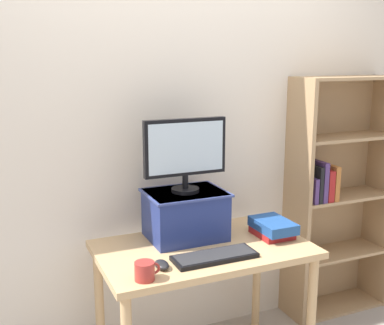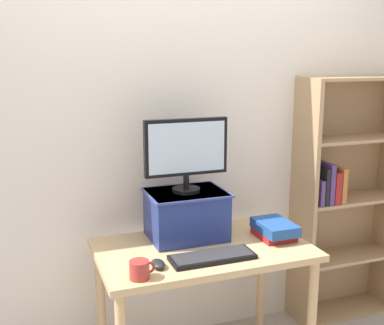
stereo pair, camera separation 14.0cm
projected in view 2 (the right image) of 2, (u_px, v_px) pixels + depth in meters
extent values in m
cube|color=beige|center=(175.00, 131.00, 2.85)|extent=(7.00, 0.08, 2.60)
cube|color=tan|center=(203.00, 249.00, 2.54)|extent=(1.11, 0.66, 0.04)
cylinder|color=tan|center=(311.00, 323.00, 2.54)|extent=(0.05, 0.05, 0.72)
cylinder|color=tan|center=(101.00, 306.00, 2.71)|extent=(0.05, 0.05, 0.72)
cylinder|color=tan|center=(261.00, 278.00, 3.05)|extent=(0.05, 0.05, 0.72)
cube|color=tan|center=(303.00, 206.00, 3.06)|extent=(0.03, 0.28, 1.61)
cube|color=tan|center=(336.00, 195.00, 3.30)|extent=(0.73, 0.01, 1.61)
cube|color=tan|center=(340.00, 309.00, 3.35)|extent=(0.67, 0.27, 0.02)
cube|color=tan|center=(344.00, 255.00, 3.26)|extent=(0.67, 0.27, 0.02)
cube|color=tan|center=(348.00, 199.00, 3.18)|extent=(0.67, 0.27, 0.02)
cube|color=tan|center=(353.00, 139.00, 3.09)|extent=(0.67, 0.27, 0.02)
cube|color=tan|center=(357.00, 78.00, 3.01)|extent=(0.67, 0.27, 0.02)
cube|color=#4C336B|center=(314.00, 191.00, 3.03)|extent=(0.03, 0.20, 0.16)
cube|color=black|center=(319.00, 185.00, 3.04)|extent=(0.03, 0.20, 0.24)
cube|color=#4C336B|center=(324.00, 182.00, 3.05)|extent=(0.03, 0.20, 0.26)
cube|color=maroon|center=(330.00, 186.00, 3.07)|extent=(0.04, 0.20, 0.20)
cube|color=#AD662D|center=(336.00, 183.00, 3.08)|extent=(0.03, 0.20, 0.23)
cube|color=navy|center=(186.00, 215.00, 2.64)|extent=(0.41, 0.31, 0.26)
cube|color=#334284|center=(186.00, 193.00, 2.61)|extent=(0.43, 0.33, 0.01)
cylinder|color=black|center=(186.00, 190.00, 2.61)|extent=(0.15, 0.15, 0.02)
cylinder|color=black|center=(186.00, 181.00, 2.60)|extent=(0.03, 0.03, 0.07)
cube|color=black|center=(186.00, 147.00, 2.56)|extent=(0.46, 0.04, 0.30)
cube|color=silver|center=(187.00, 148.00, 2.54)|extent=(0.42, 0.00, 0.27)
cube|color=black|center=(212.00, 257.00, 2.38)|extent=(0.42, 0.16, 0.02)
cube|color=#28282B|center=(212.00, 255.00, 2.37)|extent=(0.40, 0.14, 0.00)
ellipsoid|color=black|center=(158.00, 264.00, 2.28)|extent=(0.06, 0.10, 0.04)
cube|color=maroon|center=(274.00, 234.00, 2.66)|extent=(0.18, 0.21, 0.04)
cube|color=navy|center=(275.00, 227.00, 2.64)|extent=(0.18, 0.26, 0.06)
cylinder|color=#9E2D28|center=(139.00, 270.00, 2.16)|extent=(0.09, 0.09, 0.08)
torus|color=#9E2D28|center=(149.00, 267.00, 2.18)|extent=(0.06, 0.01, 0.06)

